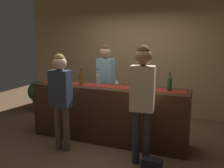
# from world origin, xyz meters

# --- Properties ---
(ground_plane) EXTENTS (10.00, 10.00, 0.00)m
(ground_plane) POSITION_xyz_m (0.00, 0.00, 0.00)
(ground_plane) COLOR brown
(back_wall) EXTENTS (6.00, 0.12, 2.90)m
(back_wall) POSITION_xyz_m (0.00, 1.90, 1.45)
(back_wall) COLOR tan
(back_wall) RESTS_ON ground
(bar_counter) EXTENTS (2.86, 0.60, 1.01)m
(bar_counter) POSITION_xyz_m (0.00, 0.00, 0.51)
(bar_counter) COLOR #3D2314
(bar_counter) RESTS_ON ground
(counter_runner_cloth) EXTENTS (2.71, 0.28, 0.01)m
(counter_runner_cloth) POSITION_xyz_m (0.00, 0.00, 1.02)
(counter_runner_cloth) COLOR maroon
(counter_runner_cloth) RESTS_ON bar_counter
(wine_bottle_green) EXTENTS (0.07, 0.07, 0.30)m
(wine_bottle_green) POSITION_xyz_m (1.08, 0.02, 1.13)
(wine_bottle_green) COLOR #194723
(wine_bottle_green) RESTS_ON bar_counter
(wine_bottle_clear) EXTENTS (0.07, 0.07, 0.30)m
(wine_bottle_clear) POSITION_xyz_m (-0.21, 0.01, 1.13)
(wine_bottle_clear) COLOR #B2C6C1
(wine_bottle_clear) RESTS_ON bar_counter
(wine_bottle_amber) EXTENTS (0.07, 0.07, 0.30)m
(wine_bottle_amber) POSITION_xyz_m (-0.51, -0.06, 1.13)
(wine_bottle_amber) COLOR brown
(wine_bottle_amber) RESTS_ON bar_counter
(wine_glass_near_customer) EXTENTS (0.07, 0.07, 0.14)m
(wine_glass_near_customer) POSITION_xyz_m (0.18, -0.07, 1.12)
(wine_glass_near_customer) COLOR silver
(wine_glass_near_customer) RESTS_ON bar_counter
(wine_glass_mid_counter) EXTENTS (0.07, 0.07, 0.14)m
(wine_glass_mid_counter) POSITION_xyz_m (-1.16, -0.10, 1.12)
(wine_glass_mid_counter) COLOR silver
(wine_glass_mid_counter) RESTS_ON bar_counter
(bartender) EXTENTS (0.36, 0.24, 1.74)m
(bartender) POSITION_xyz_m (-0.29, 0.58, 1.09)
(bartender) COLOR #26262B
(bartender) RESTS_ON ground
(customer_sipping) EXTENTS (0.36, 0.25, 1.78)m
(customer_sipping) POSITION_xyz_m (0.79, -0.63, 1.11)
(customer_sipping) COLOR #33333D
(customer_sipping) RESTS_ON ground
(customer_browsing) EXTENTS (0.34, 0.23, 1.63)m
(customer_browsing) POSITION_xyz_m (-0.57, -0.67, 1.00)
(customer_browsing) COLOR brown
(customer_browsing) RESTS_ON ground
(potted_plant_tall) EXTENTS (0.55, 0.55, 0.81)m
(potted_plant_tall) POSITION_xyz_m (-2.31, 0.97, 0.47)
(potted_plant_tall) COLOR brown
(potted_plant_tall) RESTS_ON ground
(handbag) EXTENTS (0.28, 0.14, 0.22)m
(handbag) POSITION_xyz_m (1.00, -0.85, 0.11)
(handbag) COLOR black
(handbag) RESTS_ON ground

